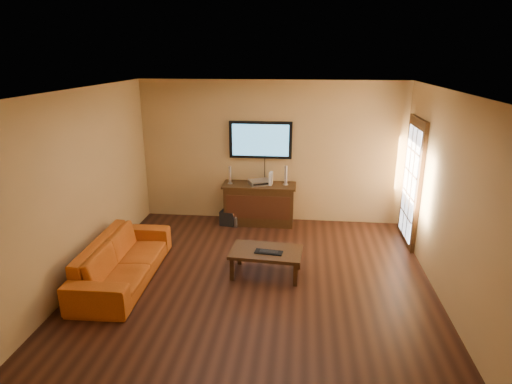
# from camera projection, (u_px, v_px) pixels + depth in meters

# --- Properties ---
(ground_plane) EXTENTS (5.00, 5.00, 0.00)m
(ground_plane) POSITION_uv_depth(u_px,v_px,m) (257.00, 281.00, 6.21)
(ground_plane) COLOR black
(ground_plane) RESTS_ON ground
(room_walls) EXTENTS (5.00, 5.00, 5.00)m
(room_walls) POSITION_uv_depth(u_px,v_px,m) (261.00, 158.00, 6.28)
(room_walls) COLOR tan
(room_walls) RESTS_ON ground
(french_door) EXTENTS (0.07, 1.02, 2.22)m
(french_door) POSITION_uv_depth(u_px,v_px,m) (412.00, 184.00, 7.23)
(french_door) COLOR black
(french_door) RESTS_ON ground
(media_console) EXTENTS (1.39, 0.53, 0.79)m
(media_console) POSITION_uv_depth(u_px,v_px,m) (259.00, 204.00, 8.21)
(media_console) COLOR black
(media_console) RESTS_ON ground
(television) EXTENTS (1.19, 0.08, 0.70)m
(television) POSITION_uv_depth(u_px,v_px,m) (261.00, 140.00, 8.05)
(television) COLOR black
(television) RESTS_ON ground
(coffee_table) EXTENTS (1.08, 0.70, 0.39)m
(coffee_table) POSITION_uv_depth(u_px,v_px,m) (266.00, 254.00, 6.30)
(coffee_table) COLOR black
(coffee_table) RESTS_ON ground
(sofa) EXTENTS (0.68, 2.13, 0.83)m
(sofa) POSITION_uv_depth(u_px,v_px,m) (122.00, 253.00, 6.14)
(sofa) COLOR #B24F13
(sofa) RESTS_ON ground
(speaker_left) EXTENTS (0.09, 0.09, 0.34)m
(speaker_left) POSITION_uv_depth(u_px,v_px,m) (230.00, 176.00, 8.09)
(speaker_left) COLOR silver
(speaker_left) RESTS_ON media_console
(speaker_right) EXTENTS (0.10, 0.10, 0.37)m
(speaker_right) POSITION_uv_depth(u_px,v_px,m) (286.00, 176.00, 8.02)
(speaker_right) COLOR silver
(speaker_right) RESTS_ON media_console
(av_receiver) EXTENTS (0.46, 0.41, 0.09)m
(av_receiver) POSITION_uv_depth(u_px,v_px,m) (259.00, 182.00, 8.08)
(av_receiver) COLOR silver
(av_receiver) RESTS_ON media_console
(game_console) EXTENTS (0.07, 0.18, 0.24)m
(game_console) POSITION_uv_depth(u_px,v_px,m) (271.00, 178.00, 8.04)
(game_console) COLOR white
(game_console) RESTS_ON media_console
(subwoofer) EXTENTS (0.33, 0.33, 0.28)m
(subwoofer) POSITION_uv_depth(u_px,v_px,m) (229.00, 217.00, 8.24)
(subwoofer) COLOR black
(subwoofer) RESTS_ON ground
(bottle) EXTENTS (0.07, 0.07, 0.22)m
(bottle) POSITION_uv_depth(u_px,v_px,m) (236.00, 222.00, 8.09)
(bottle) COLOR white
(bottle) RESTS_ON ground
(keyboard) EXTENTS (0.42, 0.20, 0.02)m
(keyboard) POSITION_uv_depth(u_px,v_px,m) (269.00, 252.00, 6.21)
(keyboard) COLOR black
(keyboard) RESTS_ON coffee_table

